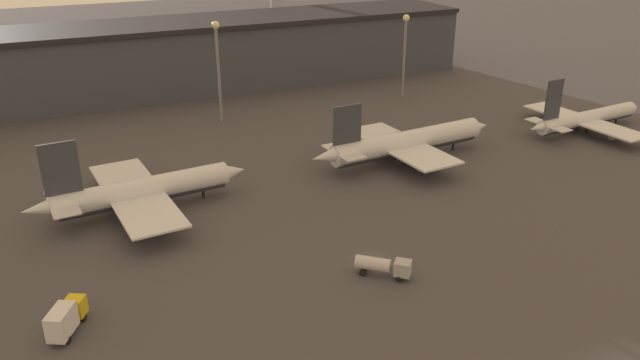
{
  "coord_description": "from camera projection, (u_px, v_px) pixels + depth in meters",
  "views": [
    {
      "loc": [
        -40.07,
        -67.17,
        46.6
      ],
      "look_at": [
        0.01,
        17.43,
        6.0
      ],
      "focal_mm": 35.0,
      "sensor_mm": 36.0,
      "label": 1
    }
  ],
  "objects": [
    {
      "name": "airplane_2",
      "position": [
        406.0,
        143.0,
        124.7
      ],
      "size": [
        43.17,
        27.78,
        13.67
      ],
      "rotation": [
        0.0,
        0.0,
        0.07
      ],
      "color": "silver",
      "rests_on": "ground"
    },
    {
      "name": "lamp_post_2",
      "position": [
        405.0,
        44.0,
        163.63
      ],
      "size": [
        1.8,
        1.8,
        21.93
      ],
      "color": "slate",
      "rests_on": "ground"
    },
    {
      "name": "service_vehicle_0",
      "position": [
        66.0,
        318.0,
        73.93
      ],
      "size": [
        5.28,
        7.04,
        3.92
      ],
      "rotation": [
        0.0,
        0.0,
        1.06
      ],
      "color": "gold",
      "rests_on": "ground"
    },
    {
      "name": "airplane_3",
      "position": [
        586.0,
        119.0,
        141.9
      ],
      "size": [
        36.32,
        30.02,
        13.55
      ],
      "rotation": [
        0.0,
        0.0,
        0.07
      ],
      "color": "silver",
      "rests_on": "ground"
    },
    {
      "name": "lamp_post_1",
      "position": [
        218.0,
        59.0,
        143.3
      ],
      "size": [
        1.8,
        1.8,
        23.76
      ],
      "color": "slate",
      "rests_on": "ground"
    },
    {
      "name": "airplane_1",
      "position": [
        141.0,
        191.0,
        103.6
      ],
      "size": [
        37.28,
        31.96,
        14.34
      ],
      "rotation": [
        0.0,
        0.0,
        0.07
      ],
      "color": "silver",
      "rests_on": "ground"
    },
    {
      "name": "terminal_building",
      "position": [
        186.0,
        56.0,
        172.36
      ],
      "size": [
        163.59,
        26.35,
        19.05
      ],
      "color": "#3D424C",
      "rests_on": "ground"
    },
    {
      "name": "service_vehicle_1",
      "position": [
        383.0,
        266.0,
        85.82
      ],
      "size": [
        7.06,
        6.68,
        2.73
      ],
      "rotation": [
        0.0,
        0.0,
        -0.74
      ],
      "color": "#9EA3A8",
      "rests_on": "ground"
    },
    {
      "name": "ground",
      "position": [
        372.0,
        261.0,
        89.97
      ],
      "size": [
        600.0,
        600.0,
        0.0
      ],
      "primitive_type": "plane",
      "color": "#423F44"
    }
  ]
}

